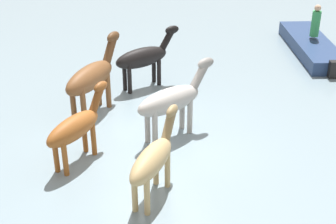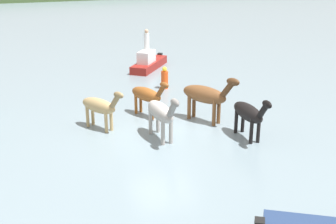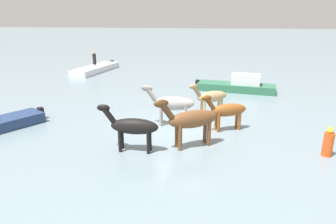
{
  "view_description": "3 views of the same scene",
  "coord_description": "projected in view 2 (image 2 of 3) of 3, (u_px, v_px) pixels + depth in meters",
  "views": [
    {
      "loc": [
        -9.2,
        6.03,
        6.54
      ],
      "look_at": [
        -0.84,
        0.19,
        1.16
      ],
      "focal_mm": 51.88,
      "sensor_mm": 36.0,
      "label": 1
    },
    {
      "loc": [
        -5.3,
        -14.38,
        6.44
      ],
      "look_at": [
        0.15,
        -0.19,
        0.97
      ],
      "focal_mm": 46.47,
      "sensor_mm": 36.0,
      "label": 2
    },
    {
      "loc": [
        13.11,
        1.34,
        5.01
      ],
      "look_at": [
        -0.07,
        -0.53,
        0.68
      ],
      "focal_mm": 32.14,
      "sensor_mm": 36.0,
      "label": 3
    }
  ],
  "objects": [
    {
      "name": "horse_dun_straggler",
      "position": [
        161.0,
        112.0,
        15.84
      ],
      "size": [
        0.69,
        2.48,
        1.92
      ],
      "rotation": [
        0.0,
        0.0,
        4.78
      ],
      "color": "#9E9993",
      "rests_on": "ground_plane"
    },
    {
      "name": "horse_gray_outer",
      "position": [
        100.0,
        106.0,
        16.83
      ],
      "size": [
        1.46,
        2.06,
        1.72
      ],
      "rotation": [
        0.0,
        0.0,
        5.26
      ],
      "color": "tan",
      "rests_on": "ground_plane"
    },
    {
      "name": "horse_mid_herd",
      "position": [
        249.0,
        113.0,
        15.93
      ],
      "size": [
        0.55,
        2.33,
        1.82
      ],
      "rotation": [
        0.0,
        0.0,
        4.72
      ],
      "color": "black",
      "rests_on": "ground_plane"
    },
    {
      "name": "horse_lead",
      "position": [
        206.0,
        95.0,
        17.54
      ],
      "size": [
        1.66,
        2.51,
        2.06
      ],
      "rotation": [
        0.0,
        0.0,
        5.22
      ],
      "color": "brown",
      "rests_on": "ground_plane"
    },
    {
      "name": "ground_plane",
      "position": [
        163.0,
        135.0,
        16.6
      ],
      "size": [
        208.89,
        208.89,
        0.0
      ],
      "primitive_type": "plane",
      "color": "gray"
    },
    {
      "name": "horse_rear_stallion",
      "position": [
        147.0,
        95.0,
        18.21
      ],
      "size": [
        1.21,
        2.14,
        1.71
      ],
      "rotation": [
        0.0,
        0.0,
        5.13
      ],
      "color": "brown",
      "rests_on": "ground_plane"
    },
    {
      "name": "boat_launch_far",
      "position": [
        149.0,
        64.0,
        26.18
      ],
      "size": [
        3.12,
        3.45,
        1.31
      ],
      "rotation": [
        0.0,
        0.0,
        4.02
      ],
      "color": "maroon",
      "rests_on": "ground_plane"
    },
    {
      "name": "buoy_channel_marker",
      "position": [
        165.0,
        79.0,
        22.23
      ],
      "size": [
        0.36,
        0.36,
        1.14
      ],
      "color": "#E54C19",
      "rests_on": "ground_plane"
    },
    {
      "name": "person_boatman_standing",
      "position": [
        147.0,
        40.0,
        25.92
      ],
      "size": [
        0.32,
        0.32,
        1.19
      ],
      "color": "silver",
      "rests_on": "boat_launch_far"
    },
    {
      "name": "distant_shoreline",
      "position": [
        34.0,
        1.0,
        66.18
      ],
      "size": [
        188.0,
        6.0,
        2.4
      ],
      "primitive_type": "cube",
      "color": "#415931",
      "rests_on": "ground_plane"
    }
  ]
}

